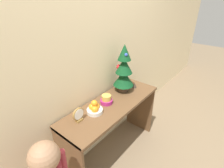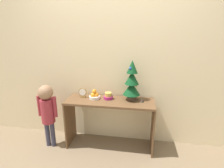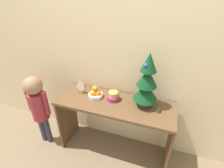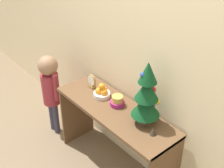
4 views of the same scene
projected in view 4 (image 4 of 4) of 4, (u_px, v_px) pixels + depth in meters
back_wall at (139, 43)px, 2.52m from camera, size 7.00×0.05×2.50m
console_table at (115, 123)px, 2.76m from camera, size 1.22×0.41×0.71m
mini_tree at (147, 95)px, 2.38m from camera, size 0.23×0.23×0.55m
fruit_bowl at (102, 92)px, 2.81m from camera, size 0.15×0.15×0.14m
singing_bowl at (117, 101)px, 2.70m from camera, size 0.13×0.13×0.09m
desk_clock at (92, 81)px, 2.93m from camera, size 0.12×0.04×0.14m
figurine at (153, 131)px, 2.38m from camera, size 0.06×0.06×0.06m
child_figure at (50, 85)px, 3.20m from camera, size 0.28×0.20×0.93m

